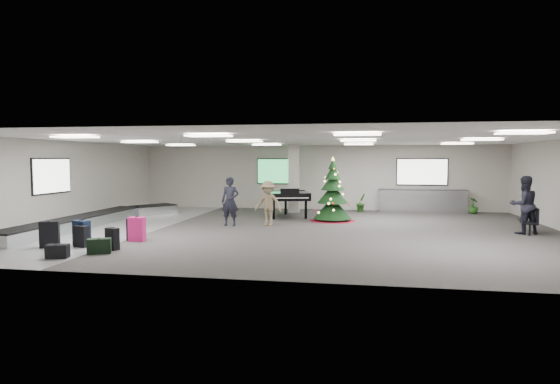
% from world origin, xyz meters
% --- Properties ---
extents(ground, '(18.00, 18.00, 0.00)m').
position_xyz_m(ground, '(0.00, 0.00, 0.00)').
color(ground, '#3B3836').
rests_on(ground, ground).
extents(room_envelope, '(18.02, 14.02, 3.21)m').
position_xyz_m(room_envelope, '(-0.38, 0.67, 2.33)').
color(room_envelope, '#A9A29A').
rests_on(room_envelope, ground).
extents(baggage_carousel, '(2.28, 9.71, 0.43)m').
position_xyz_m(baggage_carousel, '(-7.84, -0.08, 0.21)').
color(baggage_carousel, silver).
rests_on(baggage_carousel, ground).
extents(service_counter, '(4.05, 0.65, 1.08)m').
position_xyz_m(service_counter, '(5.00, 6.65, 0.55)').
color(service_counter, silver).
rests_on(service_counter, ground).
extents(suitcase_0, '(0.43, 0.30, 0.63)m').
position_xyz_m(suitcase_0, '(-5.71, -4.28, 0.31)').
color(suitcase_0, black).
rests_on(suitcase_0, ground).
extents(suitcase_1, '(0.44, 0.35, 0.62)m').
position_xyz_m(suitcase_1, '(-4.66, -4.46, 0.30)').
color(suitcase_1, black).
rests_on(suitcase_1, ground).
extents(pink_suitcase, '(0.48, 0.28, 0.76)m').
position_xyz_m(pink_suitcase, '(-4.62, -3.10, 0.37)').
color(pink_suitcase, '#E21D70').
rests_on(pink_suitcase, ground).
extents(suitcase_3, '(0.46, 0.27, 0.70)m').
position_xyz_m(suitcase_3, '(-4.76, -2.95, 0.34)').
color(suitcase_3, black).
rests_on(suitcase_3, ground).
extents(navy_suitcase, '(0.54, 0.41, 0.75)m').
position_xyz_m(navy_suitcase, '(-5.86, -4.04, 0.37)').
color(navy_suitcase, black).
rests_on(navy_suitcase, ground).
extents(suitcase_5, '(0.57, 0.46, 0.77)m').
position_xyz_m(suitcase_5, '(-6.58, -4.48, 0.38)').
color(suitcase_5, black).
rests_on(suitcase_5, ground).
extents(green_duffel, '(0.66, 0.51, 0.42)m').
position_xyz_m(green_duffel, '(-4.73, -5.00, 0.20)').
color(green_duffel, black).
rests_on(green_duffel, ground).
extents(black_duffel, '(0.59, 0.42, 0.37)m').
position_xyz_m(black_duffel, '(-5.45, -5.73, 0.17)').
color(black_duffel, black).
rests_on(black_duffel, ground).
extents(christmas_tree, '(1.84, 1.84, 2.62)m').
position_xyz_m(christmas_tree, '(0.99, 2.69, 0.90)').
color(christmas_tree, maroon).
rests_on(christmas_tree, ground).
extents(grand_piano, '(2.24, 2.61, 1.28)m').
position_xyz_m(grand_piano, '(-1.01, 3.68, 0.91)').
color(grand_piano, black).
rests_on(grand_piano, ground).
extents(bench, '(0.76, 1.50, 0.91)m').
position_xyz_m(bench, '(7.79, 0.61, 0.51)').
color(bench, black).
rests_on(bench, ground).
extents(traveler_a, '(0.68, 0.45, 1.85)m').
position_xyz_m(traveler_a, '(-2.72, 0.61, 0.92)').
color(traveler_a, black).
rests_on(traveler_a, ground).
extents(traveler_b, '(1.20, 0.84, 1.69)m').
position_xyz_m(traveler_b, '(-1.32, 0.88, 0.85)').
color(traveler_b, '#7D6A4D').
rests_on(traveler_b, ground).
extents(traveler_bench, '(1.09, 0.94, 1.95)m').
position_xyz_m(traveler_bench, '(7.50, 0.44, 0.97)').
color(traveler_bench, black).
rests_on(traveler_bench, ground).
extents(potted_plant_left, '(0.58, 0.63, 0.90)m').
position_xyz_m(potted_plant_left, '(2.13, 6.17, 0.45)').
color(potted_plant_left, '#143A12').
rests_on(potted_plant_left, ground).
extents(potted_plant_right, '(0.55, 0.55, 0.76)m').
position_xyz_m(potted_plant_right, '(7.22, 6.21, 0.38)').
color(potted_plant_right, '#143A12').
rests_on(potted_plant_right, ground).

